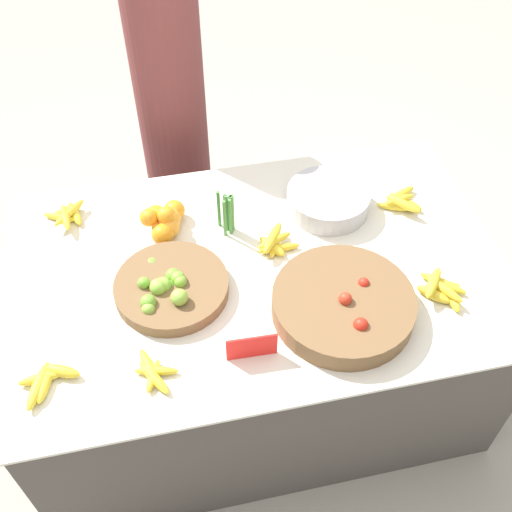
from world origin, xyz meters
The scene contains 15 objects.
ground_plane centered at (0.00, 0.00, 0.00)m, with size 12.00×12.00×0.00m, color #A39E93.
market_table centered at (0.00, 0.00, 0.35)m, with size 1.67×1.07×0.70m.
lime_bowl centered at (-0.29, -0.05, 0.73)m, with size 0.37×0.37×0.09m.
tomato_basket centered at (0.23, -0.24, 0.74)m, with size 0.45×0.45×0.10m.
orange_pile centered at (-0.28, 0.24, 0.75)m, with size 0.16×0.19×0.11m.
metal_bowl centered at (0.32, 0.23, 0.74)m, with size 0.30×0.30×0.08m.
price_sign centered at (-0.09, -0.35, 0.75)m, with size 0.15×0.01×0.09m.
veg_bundle centered at (-0.06, 0.19, 0.78)m, with size 0.06×0.06×0.16m.
banana_bunch_middle_right centered at (-0.68, -0.31, 0.72)m, with size 0.18×0.16×0.04m.
banana_bunch_front_center centered at (0.56, -0.24, 0.73)m, with size 0.17×0.19×0.06m.
banana_bunch_back_center centered at (0.08, 0.07, 0.73)m, with size 0.15×0.15×0.06m.
banana_bunch_front_right centered at (0.59, 0.18, 0.72)m, with size 0.18×0.18×0.06m.
banana_bunch_front_left centered at (-0.38, -0.35, 0.72)m, with size 0.13×0.18×0.03m.
banana_bunch_middle_left centered at (-0.62, 0.37, 0.72)m, with size 0.16×0.17×0.05m.
vendor_person centered at (-0.17, 0.89, 0.71)m, with size 0.29×0.29×1.52m.
Camera 1 is at (-0.28, -1.31, 2.21)m, focal length 42.00 mm.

